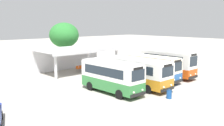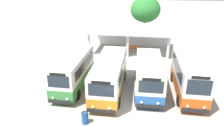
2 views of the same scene
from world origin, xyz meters
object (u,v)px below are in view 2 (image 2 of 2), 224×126
(city_bus_second_in_row, at_px, (110,74))
(city_bus_middle_cream, at_px, (149,74))
(waiting_chair_end_by_column, at_px, (127,48))
(waiting_chair_middle_seat, at_px, (135,48))
(waiting_chair_second_from_end, at_px, (131,48))
(litter_bin_apron, at_px, (85,118))
(city_bus_fourth_amber, at_px, (189,74))
(city_bus_nearest_orange, at_px, (73,70))

(city_bus_second_in_row, xyz_separation_m, city_bus_middle_cream, (3.46, 0.65, -0.04))
(city_bus_middle_cream, bearing_deg, waiting_chair_end_by_column, 105.41)
(city_bus_middle_cream, xyz_separation_m, waiting_chair_middle_seat, (-1.79, 10.99, -1.17))
(waiting_chair_end_by_column, xyz_separation_m, waiting_chair_middle_seat, (1.22, 0.08, 0.00))
(waiting_chair_second_from_end, height_order, litter_bin_apron, litter_bin_apron)
(waiting_chair_end_by_column, distance_m, waiting_chair_middle_seat, 1.22)
(city_bus_second_in_row, distance_m, city_bus_fourth_amber, 6.96)
(waiting_chair_middle_seat, bearing_deg, litter_bin_apron, -99.04)
(city_bus_middle_cream, relative_size, waiting_chair_middle_seat, 8.10)
(city_bus_nearest_orange, height_order, waiting_chair_middle_seat, city_bus_nearest_orange)
(city_bus_second_in_row, relative_size, litter_bin_apron, 8.92)
(city_bus_nearest_orange, relative_size, waiting_chair_end_by_column, 8.27)
(city_bus_middle_cream, relative_size, waiting_chair_end_by_column, 8.10)
(litter_bin_apron, bearing_deg, city_bus_second_in_row, 78.84)
(city_bus_second_in_row, relative_size, waiting_chair_end_by_column, 9.33)
(city_bus_second_in_row, bearing_deg, waiting_chair_middle_seat, 81.85)
(city_bus_second_in_row, bearing_deg, city_bus_fourth_amber, 6.95)
(waiting_chair_middle_seat, height_order, litter_bin_apron, litter_bin_apron)
(city_bus_middle_cream, bearing_deg, city_bus_nearest_orange, -176.79)
(city_bus_nearest_orange, bearing_deg, litter_bin_apron, -63.88)
(city_bus_second_in_row, distance_m, waiting_chair_end_by_column, 11.63)
(city_bus_nearest_orange, relative_size, city_bus_middle_cream, 1.02)
(waiting_chair_end_by_column, height_order, waiting_chair_middle_seat, same)
(city_bus_middle_cream, distance_m, waiting_chair_second_from_end, 11.32)
(city_bus_second_in_row, bearing_deg, city_bus_middle_cream, 10.69)
(waiting_chair_second_from_end, xyz_separation_m, waiting_chair_middle_seat, (0.61, -0.01, 0.00))
(city_bus_middle_cream, relative_size, city_bus_fourth_amber, 0.95)
(city_bus_middle_cream, height_order, waiting_chair_middle_seat, city_bus_middle_cream)
(waiting_chair_second_from_end, distance_m, litter_bin_apron, 16.61)
(waiting_chair_middle_seat, relative_size, litter_bin_apron, 0.96)
(city_bus_fourth_amber, height_order, litter_bin_apron, city_bus_fourth_amber)
(city_bus_middle_cream, relative_size, waiting_chair_second_from_end, 8.10)
(city_bus_nearest_orange, distance_m, waiting_chair_second_from_end, 12.31)
(city_bus_second_in_row, xyz_separation_m, waiting_chair_end_by_column, (0.45, 11.56, -1.20))
(city_bus_second_in_row, relative_size, waiting_chair_second_from_end, 9.33)
(waiting_chair_end_by_column, bearing_deg, litter_bin_apron, -94.89)
(city_bus_nearest_orange, distance_m, city_bus_fourth_amber, 10.38)
(city_bus_nearest_orange, distance_m, waiting_chair_end_by_column, 12.02)
(city_bus_fourth_amber, relative_size, waiting_chair_end_by_column, 8.51)
(waiting_chair_end_by_column, height_order, litter_bin_apron, litter_bin_apron)
(city_bus_nearest_orange, height_order, waiting_chair_second_from_end, city_bus_nearest_orange)
(waiting_chair_end_by_column, bearing_deg, city_bus_second_in_row, -92.22)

